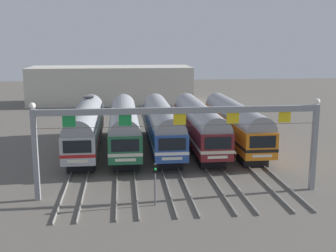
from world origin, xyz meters
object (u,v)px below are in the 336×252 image
object	(u,v)px
commuter_train_maroon	(199,123)
yard_signal_mast	(155,176)
catenary_gantry	(180,125)
commuter_train_blue	(162,124)
commuter_train_green	(124,125)
commuter_train_stainless	(86,125)
commuter_train_orange	(235,122)

from	to	relation	value
commuter_train_maroon	yard_signal_mast	bearing A→B (deg)	-110.57
catenary_gantry	commuter_train_blue	bearing A→B (deg)	90.00
commuter_train_blue	yard_signal_mast	distance (m)	15.56
commuter_train_maroon	catenary_gantry	distance (m)	14.26
commuter_train_green	commuter_train_maroon	world-z (taller)	same
commuter_train_stainless	commuter_train_green	size ratio (longest dim) A/B	1.00
commuter_train_stainless	commuter_train_maroon	distance (m)	11.58
catenary_gantry	yard_signal_mast	bearing A→B (deg)	-134.93
commuter_train_orange	commuter_train_green	bearing A→B (deg)	180.00
commuter_train_green	commuter_train_orange	size ratio (longest dim) A/B	1.00
commuter_train_green	commuter_train_blue	bearing A→B (deg)	0.00
commuter_train_green	catenary_gantry	xyz separation A→B (m)	(3.86, -13.49, 2.53)
commuter_train_orange	catenary_gantry	bearing A→B (deg)	-119.77
commuter_train_orange	yard_signal_mast	bearing A→B (deg)	-122.02
commuter_train_green	commuter_train_orange	distance (m)	11.58
commuter_train_stainless	commuter_train_orange	xyz separation A→B (m)	(15.44, -0.00, -0.00)
commuter_train_stainless	yard_signal_mast	xyz separation A→B (m)	(5.79, -15.43, -0.61)
commuter_train_stainless	commuter_train_green	world-z (taller)	commuter_train_stainless
commuter_train_green	yard_signal_mast	bearing A→B (deg)	-82.87
commuter_train_green	catenary_gantry	distance (m)	14.26
commuter_train_green	commuter_train_maroon	xyz separation A→B (m)	(7.72, 0.00, 0.00)
commuter_train_stainless	commuter_train_orange	distance (m)	15.44
commuter_train_stainless	commuter_train_orange	world-z (taller)	commuter_train_stainless
commuter_train_stainless	commuter_train_maroon	world-z (taller)	commuter_train_stainless
commuter_train_stainless	catenary_gantry	bearing A→B (deg)	-60.24
commuter_train_green	commuter_train_blue	xyz separation A→B (m)	(3.86, 0.00, 0.00)
catenary_gantry	commuter_train_maroon	bearing A→B (deg)	74.04
commuter_train_blue	commuter_train_maroon	size ratio (longest dim) A/B	1.00
commuter_train_green	yard_signal_mast	size ratio (longest dim) A/B	6.08
commuter_train_green	commuter_train_blue	distance (m)	3.86
commuter_train_blue	yard_signal_mast	size ratio (longest dim) A/B	6.08
commuter_train_blue	commuter_train_orange	xyz separation A→B (m)	(7.72, 0.00, 0.00)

